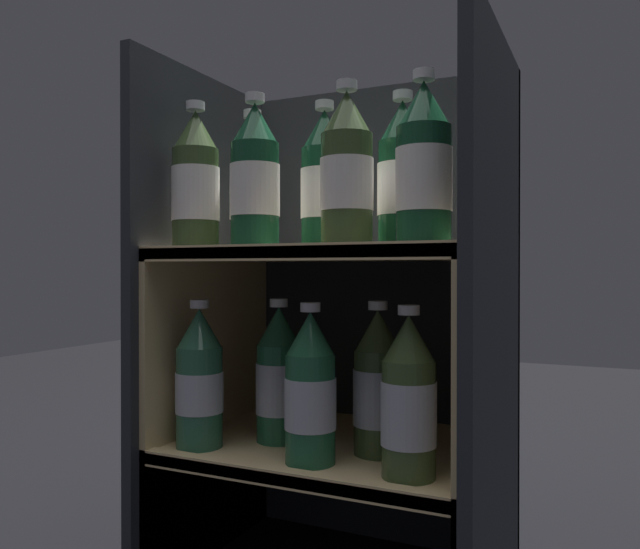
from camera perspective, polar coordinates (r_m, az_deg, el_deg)
The scene contains 17 objects.
fridge_back_wall at distance 1.28m, azimuth 5.07°, elevation -3.48°, with size 0.56×0.02×0.91m, color #23262B.
fridge_side_left at distance 1.22m, azimuth -10.47°, elevation -3.67°, with size 0.02×0.43×0.91m, color #23262B.
fridge_side_right at distance 1.01m, azimuth 15.67°, elevation -4.55°, with size 0.02×0.43×0.91m, color #23262B.
shelf_lower at distance 1.13m, azimuth 1.12°, elevation -17.60°, with size 0.52×0.39×0.25m.
shelf_upper at distance 1.08m, azimuth 1.19°, elevation -6.89°, with size 0.52×0.39×0.58m.
bottle_upper_front_0 at distance 1.08m, azimuth -11.31°, elevation 8.07°, with size 0.08×0.08×0.25m.
bottle_upper_front_1 at distance 1.01m, azimuth -5.97°, elevation 8.59°, with size 0.08×0.08×0.25m.
bottle_upper_front_2 at distance 0.94m, azimuth 2.46°, elevation 9.22°, with size 0.08×0.08×0.25m.
bottle_upper_front_3 at distance 0.90m, azimuth 9.47°, elevation 9.55°, with size 0.08×0.08×0.25m.
bottle_upper_back_0 at distance 1.12m, azimuth -6.20°, elevation 7.84°, with size 0.08×0.08×0.25m.
bottle_upper_back_1 at distance 1.05m, azimuth 0.28°, elevation 8.28°, with size 0.08×0.08×0.25m.
bottle_upper_back_2 at distance 1.00m, azimuth 7.56°, elevation 8.67°, with size 0.08×0.08×0.25m.
bottle_lower_front_0 at distance 1.08m, azimuth -10.97°, elevation -9.57°, with size 0.08×0.08×0.25m.
bottle_lower_front_1 at distance 0.98m, azimuth -0.89°, elevation -10.70°, with size 0.08×0.08×0.25m.
bottle_lower_front_2 at distance 0.92m, azimuth 8.11°, elevation -11.44°, with size 0.08×0.08×0.25m.
bottle_lower_back_0 at distance 1.10m, azimuth -3.79°, elevation -9.46°, with size 0.08×0.08×0.25m.
bottle_lower_back_1 at distance 1.03m, azimuth 5.31°, elevation -10.19°, with size 0.08×0.08×0.25m.
Camera 1 is at (0.44, -0.79, 0.54)m, focal length 35.00 mm.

